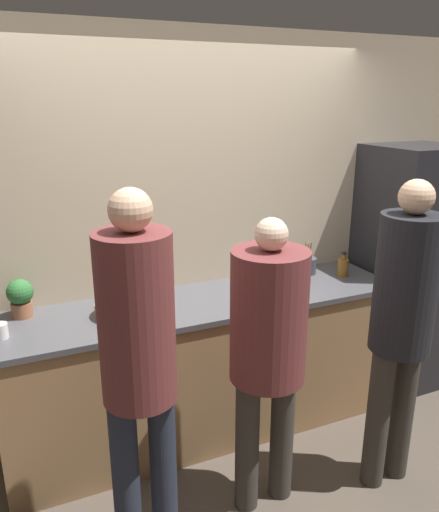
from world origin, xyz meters
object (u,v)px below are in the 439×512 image
object	(u,v)px
person_center	(268,340)
utensil_crock	(308,265)
fruit_bowl	(120,308)
cup_white	(1,331)
bottle_amber	(343,267)
person_left	(138,356)
bottle_clear	(150,310)
refrigerator	(407,269)
person_right	(402,315)
potted_plant	(20,297)

from	to	relation	value
person_center	utensil_crock	distance (m)	1.19
fruit_bowl	cup_white	size ratio (longest dim) A/B	3.46
bottle_amber	person_left	bearing A→B (deg)	-155.06
utensil_crock	bottle_amber	distance (m)	0.25
person_left	bottle_clear	xyz separation A→B (m)	(0.22, 0.58, -0.06)
refrigerator	person_left	distance (m)	2.43
fruit_bowl	bottle_clear	distance (m)	0.22
person_right	refrigerator	bearing A→B (deg)	44.91
bottle_clear	fruit_bowl	bearing A→B (deg)	127.36
person_right	bottle_amber	bearing A→B (deg)	72.71
utensil_crock	cup_white	distance (m)	2.07
person_center	bottle_amber	world-z (taller)	person_center
refrigerator	person_center	world-z (taller)	refrigerator
utensil_crock	bottle_amber	size ratio (longest dim) A/B	1.34
refrigerator	cup_white	bearing A→B (deg)	-178.73
bottle_amber	bottle_clear	distance (m)	1.50
person_left	person_center	distance (m)	0.70
person_center	potted_plant	world-z (taller)	person_center
person_right	cup_white	xyz separation A→B (m)	(-1.99, 0.80, -0.06)
fruit_bowl	utensil_crock	xyz separation A→B (m)	(1.41, 0.18, 0.02)
person_right	bottle_amber	distance (m)	0.91
refrigerator	person_left	world-z (taller)	refrigerator
person_right	cup_white	distance (m)	2.14
person_left	fruit_bowl	size ratio (longest dim) A/B	6.38
bottle_clear	potted_plant	distance (m)	0.76
refrigerator	bottle_clear	world-z (taller)	refrigerator
person_right	bottle_amber	world-z (taller)	person_right
bottle_clear	potted_plant	xyz separation A→B (m)	(-0.66, 0.39, 0.05)
cup_white	potted_plant	xyz separation A→B (m)	(0.12, 0.25, 0.08)
refrigerator	person_left	size ratio (longest dim) A/B	1.01
person_center	person_right	size ratio (longest dim) A/B	0.91
potted_plant	person_left	bearing A→B (deg)	-65.50
refrigerator	potted_plant	world-z (taller)	refrigerator
person_left	fruit_bowl	world-z (taller)	person_left
person_right	potted_plant	distance (m)	2.14
potted_plant	person_right	bearing A→B (deg)	-29.28
refrigerator	fruit_bowl	distance (m)	2.21
fruit_bowl	bottle_amber	xyz separation A→B (m)	(1.62, 0.04, 0.03)
person_left	fruit_bowl	xyz separation A→B (m)	(0.09, 0.75, -0.09)
cup_white	bottle_clear	bearing A→B (deg)	-9.88
fruit_bowl	bottle_clear	bearing A→B (deg)	-52.64
fruit_bowl	potted_plant	xyz separation A→B (m)	(-0.53, 0.21, 0.08)
person_center	bottle_clear	bearing A→B (deg)	131.98
person_left	utensil_crock	size ratio (longest dim) A/B	7.81
potted_plant	cup_white	bearing A→B (deg)	-115.39
cup_white	bottle_amber	bearing A→B (deg)	1.85
refrigerator	bottle_clear	bearing A→B (deg)	-174.54
refrigerator	bottle_amber	world-z (taller)	refrigerator
bottle_amber	bottle_clear	xyz separation A→B (m)	(-1.48, -0.21, 0.01)
bottle_clear	potted_plant	world-z (taller)	potted_plant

